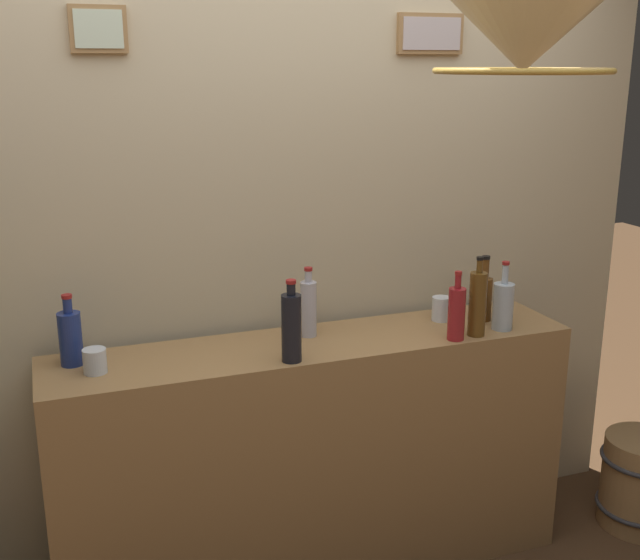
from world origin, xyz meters
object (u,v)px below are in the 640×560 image
liquor_bottle_amaro (484,296)px  glass_tumbler_highball (441,309)px  liquor_bottle_rye (457,313)px  glass_tumbler_rocks (95,361)px  liquor_bottle_tequila (291,327)px  liquor_bottle_vodka (310,307)px  liquor_bottle_bourbon (70,337)px  pendant_lamp (525,33)px  liquor_bottle_scotch (503,305)px  liquor_bottle_brandy (478,303)px

liquor_bottle_amaro → glass_tumbler_highball: (-0.16, 0.06, -0.05)m
liquor_bottle_rye → glass_tumbler_rocks: liquor_bottle_rye is taller
liquor_bottle_tequila → glass_tumbler_highball: (0.69, 0.21, -0.08)m
liquor_bottle_vodka → glass_tumbler_highball: size_ratio=2.75×
liquor_bottle_amaro → liquor_bottle_bourbon: liquor_bottle_amaro is taller
pendant_lamp → liquor_bottle_scotch: bearing=56.5°
liquor_bottle_scotch → glass_tumbler_highball: 0.25m
liquor_bottle_brandy → glass_tumbler_rocks: bearing=175.2°
liquor_bottle_amaro → liquor_bottle_brandy: bearing=-129.4°
liquor_bottle_rye → liquor_bottle_scotch: bearing=10.3°
liquor_bottle_amaro → liquor_bottle_rye: liquor_bottle_amaro is taller
liquor_bottle_rye → glass_tumbler_rocks: 1.29m
glass_tumbler_highball → liquor_bottle_scotch: bearing=-45.6°
liquor_bottle_vodka → liquor_bottle_amaro: (0.71, -0.07, -0.01)m
liquor_bottle_bourbon → liquor_bottle_brandy: (1.44, -0.22, 0.03)m
liquor_bottle_bourbon → glass_tumbler_highball: liquor_bottle_bourbon is taller
liquor_bottle_tequila → liquor_bottle_vodka: bearing=57.0°
glass_tumbler_highball → pendant_lamp: size_ratio=0.21×
liquor_bottle_scotch → glass_tumbler_rocks: (-1.50, 0.09, -0.06)m
liquor_bottle_tequila → glass_tumbler_rocks: 0.66m
liquor_bottle_amaro → liquor_bottle_brandy: (-0.12, -0.15, 0.03)m
liquor_bottle_scotch → liquor_bottle_tequila: bearing=-177.6°
liquor_bottle_bourbon → liquor_bottle_tequila: (0.71, -0.23, 0.03)m
glass_tumbler_rocks → liquor_bottle_scotch: bearing=-3.3°
liquor_bottle_amaro → liquor_bottle_tequila: 0.86m
liquor_bottle_bourbon → liquor_bottle_scotch: liquor_bottle_scotch is taller
liquor_bottle_bourbon → liquor_bottle_brandy: size_ratio=0.81×
liquor_bottle_brandy → liquor_bottle_bourbon: bearing=171.4°
liquor_bottle_bourbon → liquor_bottle_brandy: bearing=-8.6°
liquor_bottle_scotch → liquor_bottle_rye: bearing=-169.7°
liquor_bottle_amaro → glass_tumbler_rocks: bearing=-178.8°
liquor_bottle_bourbon → liquor_bottle_amaro: bearing=-2.7°
liquor_bottle_amaro → glass_tumbler_highball: liquor_bottle_amaro is taller
liquor_bottle_bourbon → pendant_lamp: size_ratio=0.53×
liquor_bottle_amaro → liquor_bottle_scotch: (0.01, -0.12, -0.00)m
glass_tumbler_highball → pendant_lamp: 1.33m
liquor_bottle_rye → pendant_lamp: pendant_lamp is taller
liquor_bottle_tequila → liquor_bottle_brandy: (0.73, 0.01, 0.00)m
liquor_bottle_tequila → glass_tumbler_rocks: (-0.64, 0.12, -0.08)m
liquor_bottle_vodka → liquor_bottle_tequila: bearing=-123.0°
liquor_bottle_vodka → liquor_bottle_rye: 0.54m
liquor_bottle_rye → glass_tumbler_rocks: size_ratio=3.16×
liquor_bottle_amaro → liquor_bottle_scotch: liquor_bottle_scotch is taller
liquor_bottle_scotch → liquor_bottle_brandy: liquor_bottle_brandy is taller
liquor_bottle_bourbon → liquor_bottle_rye: 1.36m
liquor_bottle_bourbon → glass_tumbler_rocks: bearing=-56.8°
liquor_bottle_amaro → liquor_bottle_scotch: 0.12m
liquor_bottle_vodka → liquor_bottle_rye: bearing=-24.7°
liquor_bottle_amaro → liquor_bottle_bourbon: bearing=177.3°
liquor_bottle_tequila → liquor_bottle_brandy: 0.73m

